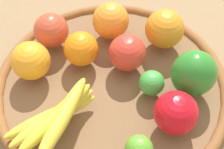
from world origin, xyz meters
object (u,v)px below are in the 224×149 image
bell_pepper (194,74)px  apple_0 (176,113)px  apple_1 (51,30)px  apple_2 (127,53)px  orange_0 (111,21)px  orange_3 (81,49)px  orange_2 (31,61)px  lime_1 (139,149)px  orange_1 (165,29)px  lime_0 (152,83)px  banana_bunch (56,117)px

bell_pepper → apple_0: 0.09m
apple_1 → apple_2: bearing=-86.2°
apple_1 → orange_0: size_ratio=0.93×
apple_2 → orange_3: 0.09m
orange_3 → orange_0: orange_0 is taller
orange_2 → orange_3: size_ratio=1.09×
bell_pepper → lime_1: 0.17m
bell_pepper → lime_1: bell_pepper is taller
apple_2 → orange_1: orange_1 is taller
bell_pepper → orange_0: bearing=-39.1°
apple_0 → apple_1: apple_0 is taller
orange_2 → lime_0: bearing=-74.9°
bell_pepper → apple_0: size_ratio=1.25×
orange_3 → apple_0: bearing=-105.8°
orange_1 → orange_2: bearing=133.2°
lime_0 → apple_0: bearing=-129.5°
apple_2 → lime_0: size_ratio=1.53×
banana_bunch → orange_1: bearing=-19.4°
banana_bunch → orange_2: (0.08, 0.11, 0.01)m
apple_2 → apple_0: (-0.09, -0.13, 0.00)m
orange_3 → orange_2: bearing=135.2°
apple_0 → apple_1: bearing=75.1°
lime_0 → apple_0: size_ratio=0.63×
lime_0 → orange_1: size_ratio=0.60×
apple_2 → bell_pepper: (-0.00, -0.13, 0.01)m
lime_0 → lime_1: bearing=-167.1°
lime_0 → lime_1: (-0.13, -0.03, -0.00)m
orange_0 → apple_2: bearing=-134.2°
apple_0 → apple_2: bearing=55.3°
orange_2 → orange_0: orange_0 is taller
bell_pepper → orange_0: bell_pepper is taller
banana_bunch → orange_2: 0.13m
banana_bunch → bell_pepper: 0.26m
bell_pepper → banana_bunch: bearing=24.0°
lime_0 → banana_bunch: banana_bunch is taller
apple_2 → lime_0: apple_2 is taller
orange_2 → orange_0: 0.19m
lime_0 → bell_pepper: size_ratio=0.50×
apple_2 → apple_0: size_ratio=0.96×
bell_pepper → orange_3: 0.22m
banana_bunch → orange_2: size_ratio=2.36×
banana_bunch → orange_3: bearing=12.9°
orange_2 → orange_0: size_ratio=0.97×
apple_0 → lime_1: apple_0 is taller
lime_1 → orange_0: size_ratio=0.61×
apple_0 → orange_1: 0.20m
orange_3 → apple_1: apple_1 is taller
apple_1 → lime_1: size_ratio=1.54×
apple_0 → orange_0: same height
orange_2 → apple_1: (0.09, 0.01, -0.00)m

